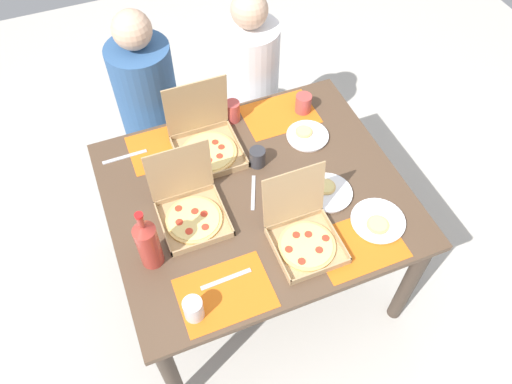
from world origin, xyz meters
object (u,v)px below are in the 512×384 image
pizza_box_edge_far (191,209)px  cup_spare (303,103)px  soda_bottle (148,243)px  plate_near_right (328,192)px  plate_near_left (307,136)px  pizza_box_center (206,143)px  plate_middle (378,221)px  diner_right_seat (250,94)px  cup_clear_right (257,157)px  pizza_box_corner_left (304,235)px  cup_clear_left (193,309)px  diner_left_seat (152,118)px  cup_red (232,111)px

pizza_box_edge_far → cup_spare: 0.82m
soda_bottle → cup_spare: soda_bottle is taller
plate_near_right → plate_near_left: same height
pizza_box_edge_far → soda_bottle: soda_bottle is taller
plate_near_right → pizza_box_center: bearing=133.0°
plate_middle → soda_bottle: bearing=169.2°
diner_right_seat → cup_clear_right: bearing=-108.5°
cup_spare → pizza_box_corner_left: bearing=-114.8°
pizza_box_corner_left → diner_right_seat: 1.17m
cup_clear_left → diner_left_seat: diner_left_seat is taller
cup_spare → cup_red: 0.36m
plate_near_left → soda_bottle: size_ratio=0.63×
pizza_box_center → diner_left_seat: bearing=108.6°
pizza_box_edge_far → plate_middle: pizza_box_edge_far is taller
diner_left_seat → diner_right_seat: 0.58m
pizza_box_corner_left → cup_clear_right: size_ratio=3.42×
plate_near_left → soda_bottle: (-0.86, -0.38, 0.12)m
plate_middle → cup_spare: cup_spare is taller
cup_red → cup_clear_left: size_ratio=1.07×
plate_near_left → plate_middle: bearing=-83.3°
pizza_box_center → cup_spare: size_ratio=3.47×
pizza_box_center → cup_clear_right: (0.19, -0.17, -0.01)m
pizza_box_edge_far → diner_right_seat: 1.06m
plate_near_right → plate_middle: 0.25m
plate_near_left → diner_right_seat: (-0.06, 0.60, -0.22)m
pizza_box_corner_left → plate_near_left: pizza_box_corner_left is taller
plate_middle → diner_left_seat: (-0.71, 1.16, -0.20)m
cup_spare → cup_red: bearing=168.3°
plate_near_right → cup_spare: 0.53m
pizza_box_corner_left → plate_near_right: (0.20, 0.18, -0.04)m
plate_near_right → diner_left_seat: 1.13m
pizza_box_corner_left → pizza_box_center: size_ratio=0.92×
soda_bottle → diner_left_seat: 1.06m
cup_spare → diner_right_seat: diner_right_seat is taller
plate_near_right → plate_near_left: size_ratio=1.07×
cup_red → diner_left_seat: size_ratio=0.09×
pizza_box_center → soda_bottle: size_ratio=1.03×
pizza_box_corner_left → cup_clear_left: 0.53m
plate_middle → cup_spare: bearing=90.7°
pizza_box_corner_left → cup_red: 0.77m
plate_near_right → cup_clear_left: bearing=-155.6°
pizza_box_edge_far → diner_left_seat: diner_left_seat is taller
cup_spare → pizza_box_edge_far: bearing=-150.2°
pizza_box_corner_left → plate_near_right: size_ratio=1.41×
pizza_box_edge_far → plate_middle: bearing=-24.3°
plate_near_right → plate_middle: size_ratio=0.94×
cup_clear_left → plate_middle: bearing=7.3°
plate_near_right → cup_clear_left: 0.79m
pizza_box_corner_left → diner_left_seat: diner_left_seat is taller
plate_middle → cup_clear_left: cup_clear_left is taller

